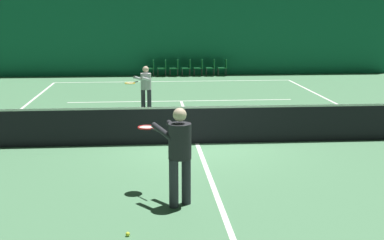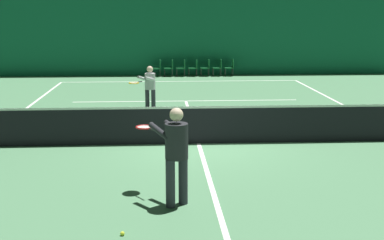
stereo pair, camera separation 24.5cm
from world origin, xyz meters
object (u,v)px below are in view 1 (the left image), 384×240
tennis_net (197,124)px  courtside_chair_4 (200,67)px  tennis_ball (128,234)px  courtside_chair_6 (224,66)px  courtside_chair_0 (151,67)px  courtside_chair_1 (163,67)px  player_near (178,149)px  player_far (145,85)px  courtside_chair_2 (175,67)px  courtside_chair_3 (187,67)px  courtside_chair_5 (212,66)px

tennis_net → courtside_chair_4: tennis_net is taller
tennis_ball → courtside_chair_6: bearing=77.8°
tennis_net → courtside_chair_0: size_ratio=14.29×
courtside_chair_1 → courtside_chair_6: 3.05m
tennis_net → tennis_ball: size_ratio=181.82×
courtside_chair_4 → courtside_chair_6: bearing=90.0°
player_near → courtside_chair_0: bearing=-32.5°
player_far → courtside_chair_2: size_ratio=1.79×
courtside_chair_1 → courtside_chair_3: size_ratio=1.00×
player_near → player_far: size_ratio=1.13×
courtside_chair_5 → tennis_ball: (-3.56, -19.29, -0.45)m
tennis_net → courtside_chair_3: 13.83m
player_near → courtside_chair_1: (0.28, 18.05, -0.51)m
tennis_net → courtside_chair_2: size_ratio=14.29×
courtside_chair_0 → tennis_net: bearing=4.3°
courtside_chair_6 → tennis_ball: bearing=-12.2°
courtside_chair_1 → tennis_ball: bearing=-3.3°
courtside_chair_6 → courtside_chair_4: bearing=-90.0°
courtside_chair_4 → tennis_ball: courtside_chair_4 is taller
courtside_chair_0 → courtside_chair_2: bearing=90.0°
courtside_chair_2 → tennis_ball: size_ratio=12.73×
courtside_chair_3 → courtside_chair_6: same height
courtside_chair_2 → tennis_ball: 19.38m
courtside_chair_1 → courtside_chair_5: (2.44, 0.00, 0.00)m
courtside_chair_3 → courtside_chair_5: size_ratio=1.00×
courtside_chair_0 → player_near: bearing=1.0°
courtside_chair_1 → courtside_chair_5: same height
player_far → courtside_chair_6: player_far is taller
player_near → courtside_chair_1: bearing=-34.5°
courtside_chair_2 → courtside_chair_4: size_ratio=1.00×
player_near → courtside_chair_0: 18.06m
tennis_net → courtside_chair_6: bearing=79.2°
player_far → courtside_chair_3: size_ratio=1.79×
player_near → courtside_chair_6: 18.36m
courtside_chair_6 → tennis_net: bearing=-10.8°
courtside_chair_1 → tennis_ball: (-1.11, -19.29, -0.45)m
courtside_chair_1 → courtside_chair_5: size_ratio=1.00×
player_far → courtside_chair_6: size_ratio=1.79×
courtside_chair_3 → tennis_ball: 19.44m
courtside_chair_4 → courtside_chair_2: bearing=-90.0°
player_far → player_near: bearing=35.5°
courtside_chair_2 → courtside_chair_3: size_ratio=1.00×
courtside_chair_0 → courtside_chair_5: (3.05, 0.00, 0.00)m
courtside_chair_3 → tennis_ball: (-2.33, -19.29, -0.45)m
player_far → courtside_chair_4: player_far is taller
courtside_chair_2 → courtside_chair_6: same height
tennis_net → player_far: player_far is taller
courtside_chair_1 → tennis_ball: 19.33m
courtside_chair_1 → courtside_chair_6: size_ratio=1.00×
courtside_chair_1 → courtside_chair_4: same height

